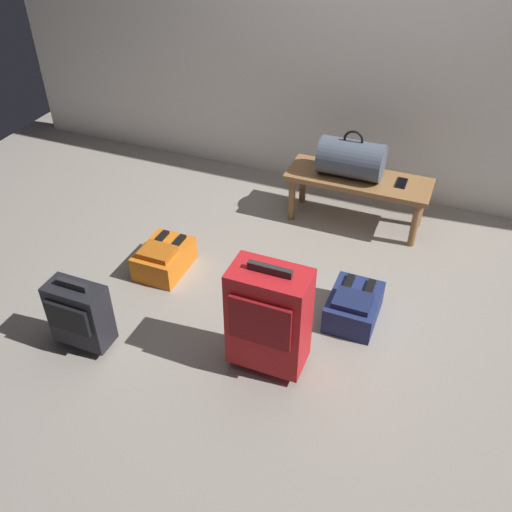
% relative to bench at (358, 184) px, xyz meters
% --- Properties ---
extents(ground_plane, '(6.60, 6.60, 0.00)m').
position_rel_bench_xyz_m(ground_plane, '(-0.06, -1.08, -0.32)').
color(ground_plane, gray).
extents(back_wall, '(6.00, 0.10, 2.80)m').
position_rel_bench_xyz_m(back_wall, '(-0.06, 0.52, 1.08)').
color(back_wall, silver).
rests_on(back_wall, ground).
extents(bench, '(1.00, 0.36, 0.37)m').
position_rel_bench_xyz_m(bench, '(0.00, 0.00, 0.00)').
color(bench, olive).
rests_on(bench, ground).
extents(duffel_bag_slate, '(0.44, 0.26, 0.34)m').
position_rel_bench_xyz_m(duffel_bag_slate, '(-0.07, 0.00, 0.19)').
color(duffel_bag_slate, '#475160').
rests_on(duffel_bag_slate, bench).
extents(cell_phone, '(0.07, 0.14, 0.01)m').
position_rel_bench_xyz_m(cell_phone, '(0.29, 0.02, 0.06)').
color(cell_phone, black).
rests_on(cell_phone, bench).
extents(suitcase_upright_red, '(0.40, 0.25, 0.67)m').
position_rel_bench_xyz_m(suitcase_upright_red, '(-0.09, -1.51, 0.03)').
color(suitcase_upright_red, red).
rests_on(suitcase_upright_red, ground).
extents(suitcase_small_charcoal, '(0.32, 0.18, 0.46)m').
position_rel_bench_xyz_m(suitcase_small_charcoal, '(-1.08, -1.77, -0.08)').
color(suitcase_small_charcoal, black).
rests_on(suitcase_small_charcoal, ground).
extents(backpack_orange, '(0.28, 0.38, 0.21)m').
position_rel_bench_xyz_m(backpack_orange, '(-1.01, -1.01, -0.22)').
color(backpack_orange, orange).
rests_on(backpack_orange, ground).
extents(backpack_navy, '(0.28, 0.38, 0.21)m').
position_rel_bench_xyz_m(backpack_navy, '(0.24, -1.00, -0.22)').
color(backpack_navy, navy).
rests_on(backpack_navy, ground).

